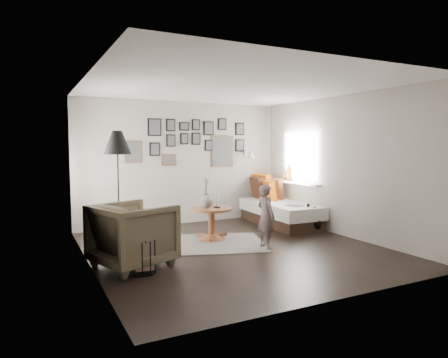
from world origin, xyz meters
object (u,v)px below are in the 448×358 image
vase (207,199)px  demijohn_large (308,220)px  daybed (277,209)px  child (266,216)px  magazine_basket (142,257)px  armchair (133,235)px  floor_lamp (117,147)px  pedestal_table (211,225)px  demijohn_small (314,222)px

vase → demijohn_large: (2.10, -0.20, -0.53)m
daybed → child: bearing=-127.1°
magazine_basket → demijohn_large: 3.79m
armchair → floor_lamp: floor_lamp is taller
floor_lamp → vase: bearing=-8.8°
vase → magazine_basket: 2.07m
floor_lamp → child: (2.12, -1.18, -1.13)m
pedestal_table → child: bearing=-59.5°
daybed → floor_lamp: floor_lamp is taller
floor_lamp → demijohn_large: floor_lamp is taller
magazine_basket → demijohn_small: (3.68, 0.99, -0.04)m
armchair → magazine_basket: size_ratio=2.20×
child → magazine_basket: bearing=92.9°
vase → daybed: 2.12m
child → demijohn_large: bearing=-69.4°
floor_lamp → armchair: bearing=-93.0°
demijohn_small → floor_lamp: bearing=171.5°
daybed → magazine_basket: size_ratio=4.88×
demijohn_large → armchair: bearing=-168.1°
demijohn_large → magazine_basket: bearing=-163.0°
armchair → demijohn_large: armchair is taller
pedestal_table → magazine_basket: (-1.60, -1.28, -0.05)m
pedestal_table → armchair: 1.89m
pedestal_table → vase: bearing=166.0°
pedestal_table → daybed: size_ratio=0.34×
daybed → child: (-1.34, -1.63, 0.21)m
vase → magazine_basket: vase is taller
armchair → floor_lamp: (0.06, 1.19, 1.21)m
magazine_basket → demijohn_large: (3.62, 1.11, -0.01)m
daybed → floor_lamp: 3.73m
child → pedestal_table: bearing=23.9°
daybed → demijohn_small: size_ratio=4.46×
daybed → armchair: 3.88m
vase → demijohn_small: vase is taller
child → vase: bearing=26.9°
floor_lamp → demijohn_large: 3.89m
demijohn_large → demijohn_small: (0.06, -0.12, -0.02)m
daybed → armchair: daybed is taller
floor_lamp → daybed: bearing=7.3°
armchair → child: size_ratio=0.93×
pedestal_table → floor_lamp: (-1.57, 0.25, 1.39)m
floor_lamp → demijohn_small: 3.97m
daybed → demijohn_large: (0.13, -0.87, -0.11)m
vase → demijohn_small: (2.16, -0.32, -0.55)m
pedestal_table → armchair: (-1.63, -0.94, 0.18)m
pedestal_table → armchair: armchair is taller
child → armchair: bearing=83.8°
armchair → magazine_basket: armchair is taller
vase → child: size_ratio=0.50×
armchair → demijohn_large: 3.73m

